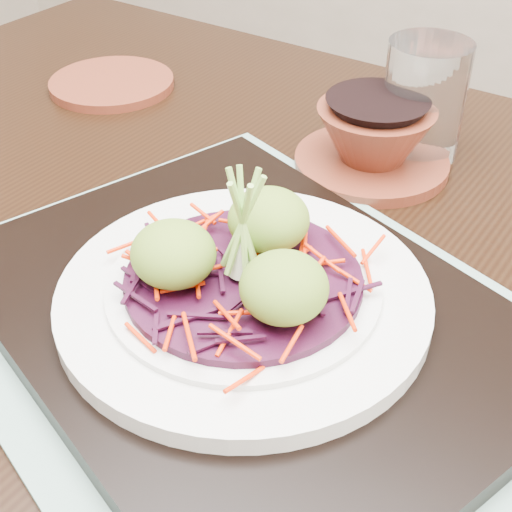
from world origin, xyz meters
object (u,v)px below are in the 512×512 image
at_px(dining_table, 281,375).
at_px(white_plate, 244,294).
at_px(terracotta_bowl_set, 373,142).
at_px(terracotta_side_plate, 112,83).
at_px(water_glass, 424,100).
at_px(serving_tray, 244,313).

relative_size(dining_table, white_plate, 5.42).
bearing_deg(terracotta_bowl_set, dining_table, -91.80).
xyz_separation_m(terracotta_side_plate, water_glass, (0.37, 0.00, 0.05)).
bearing_deg(serving_tray, water_glass, 108.49).
bearing_deg(serving_tray, terracotta_bowl_set, 113.90).
relative_size(dining_table, serving_tray, 3.52).
bearing_deg(terracotta_bowl_set, terracotta_side_plate, 171.93).
relative_size(dining_table, terracotta_bowl_set, 7.80).
height_order(terracotta_side_plate, water_glass, water_glass).
bearing_deg(terracotta_side_plate, serving_tray, -43.12).
bearing_deg(white_plate, dining_table, 85.57).
bearing_deg(terracotta_side_plate, terracotta_bowl_set, -8.07).
relative_size(white_plate, water_glass, 2.29).
distance_m(dining_table, white_plate, 0.15).
distance_m(dining_table, serving_tray, 0.13).
height_order(dining_table, white_plate, white_plate).
xyz_separation_m(dining_table, terracotta_bowl_set, (0.01, 0.20, 0.13)).
height_order(serving_tray, water_glass, water_glass).
xyz_separation_m(white_plate, terracotta_side_plate, (-0.33, 0.30, -0.03)).
bearing_deg(dining_table, terracotta_bowl_set, 97.25).
distance_m(white_plate, terracotta_side_plate, 0.45).
bearing_deg(white_plate, terracotta_side_plate, 136.88).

